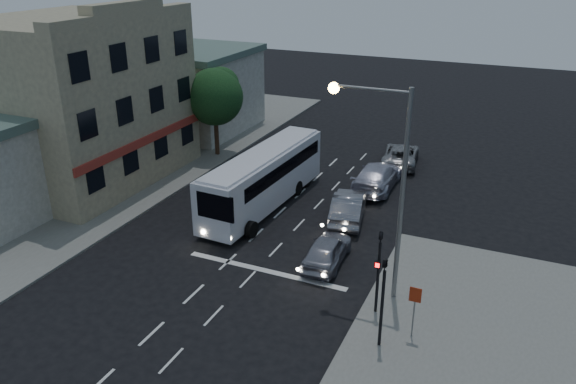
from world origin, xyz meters
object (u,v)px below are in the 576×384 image
at_px(car_sedan_c, 401,155).
at_px(regulatory_sign, 415,304).
at_px(tour_bus, 264,177).
at_px(car_sedan_b, 377,176).
at_px(streetlight, 388,171).
at_px(car_suv, 327,250).
at_px(street_tree, 215,94).
at_px(traffic_signal_main, 379,263).
at_px(traffic_signal_side, 383,292).
at_px(car_sedan_a, 348,207).

height_order(car_sedan_c, regulatory_sign, regulatory_sign).
distance_m(tour_bus, car_sedan_b, 7.51).
bearing_deg(streetlight, tour_bus, 143.80).
distance_m(tour_bus, car_suv, 7.36).
relative_size(regulatory_sign, street_tree, 0.35).
bearing_deg(streetlight, traffic_signal_main, -79.80).
bearing_deg(car_sedan_c, car_suv, 81.95).
distance_m(tour_bus, street_tree, 9.95).
bearing_deg(car_suv, street_tree, -44.88).
xyz_separation_m(car_sedan_b, streetlight, (3.31, -11.54, 4.93)).
distance_m(car_suv, traffic_signal_side, 6.60).
relative_size(traffic_signal_side, streetlight, 0.46).
bearing_deg(tour_bus, traffic_signal_main, -38.08).
bearing_deg(car_sedan_a, streetlight, 106.73).
bearing_deg(car_sedan_b, traffic_signal_main, 104.73).
height_order(car_sedan_a, traffic_signal_main, traffic_signal_main).
relative_size(traffic_signal_side, street_tree, 0.66).
bearing_deg(car_sedan_b, car_sedan_c, -94.60).
relative_size(traffic_signal_side, regulatory_sign, 1.86).
bearing_deg(traffic_signal_side, traffic_signal_main, 109.49).
bearing_deg(car_suv, car_sedan_c, -93.16).
relative_size(car_sedan_c, streetlight, 0.55).
height_order(traffic_signal_side, regulatory_sign, traffic_signal_side).
height_order(tour_bus, regulatory_sign, tour_bus).
bearing_deg(car_sedan_b, regulatory_sign, 109.99).
bearing_deg(traffic_signal_side, car_sedan_c, 101.24).
bearing_deg(car_sedan_a, street_tree, -39.35).
relative_size(car_suv, car_sedan_c, 0.82).
bearing_deg(regulatory_sign, car_sedan_b, 110.64).
bearing_deg(car_sedan_a, car_sedan_b, -104.45).
relative_size(tour_bus, traffic_signal_side, 2.67).
xyz_separation_m(car_sedan_a, traffic_signal_main, (3.80, -7.96, 1.65)).
distance_m(regulatory_sign, street_tree, 23.40).
bearing_deg(street_tree, car_sedan_a, -27.62).
distance_m(traffic_signal_side, regulatory_sign, 1.61).
xyz_separation_m(car_sedan_c, traffic_signal_main, (3.23, -17.80, 1.73)).
bearing_deg(streetlight, car_suv, 151.83).
bearing_deg(regulatory_sign, street_tree, 138.92).
xyz_separation_m(car_suv, regulatory_sign, (4.94, -4.04, 0.91)).
xyz_separation_m(car_sedan_b, regulatory_sign, (5.26, -13.98, 0.80)).
height_order(car_sedan_a, streetlight, streetlight).
relative_size(tour_bus, car_sedan_c, 2.20).
xyz_separation_m(car_suv, street_tree, (-12.56, 11.22, 3.81)).
bearing_deg(streetlight, street_tree, 140.49).
height_order(car_sedan_b, car_sedan_c, car_sedan_b).
xyz_separation_m(car_suv, car_sedan_b, (-0.32, 9.94, 0.11)).
relative_size(car_sedan_c, traffic_signal_main, 1.21).
distance_m(tour_bus, streetlight, 11.32).
distance_m(car_sedan_b, streetlight, 12.98).
bearing_deg(regulatory_sign, traffic_signal_side, -136.08).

